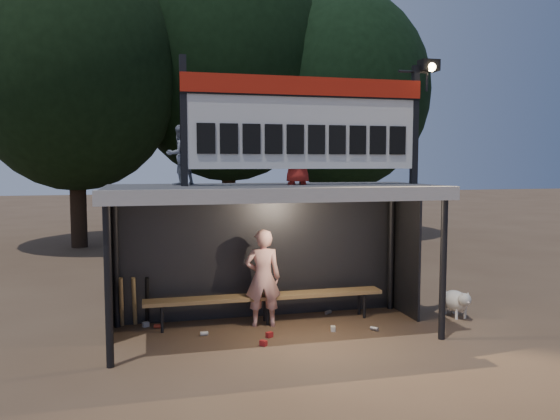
% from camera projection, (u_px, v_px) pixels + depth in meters
% --- Properties ---
extents(ground, '(80.00, 80.00, 0.00)m').
position_uv_depth(ground, '(274.00, 333.00, 8.56)').
color(ground, brown).
rests_on(ground, ground).
extents(player, '(0.63, 0.46, 1.60)m').
position_uv_depth(player, '(263.00, 278.00, 8.87)').
color(player, white).
rests_on(player, ground).
extents(child_a, '(0.56, 0.52, 0.92)m').
position_uv_depth(child_a, '(180.00, 155.00, 8.36)').
color(child_a, gray).
rests_on(child_a, dugout_shelter).
extents(child_b, '(0.49, 0.32, 0.99)m').
position_uv_depth(child_b, '(297.00, 153.00, 8.50)').
color(child_b, maroon).
rests_on(child_b, dugout_shelter).
extents(dugout_shelter, '(5.10, 2.08, 2.32)m').
position_uv_depth(dugout_shelter, '(270.00, 214.00, 8.64)').
color(dugout_shelter, '#3A3A3C').
rests_on(dugout_shelter, ground).
extents(scoreboard_assembly, '(4.10, 0.27, 1.99)m').
position_uv_depth(scoreboard_assembly, '(309.00, 120.00, 8.40)').
color(scoreboard_assembly, black).
rests_on(scoreboard_assembly, dugout_shelter).
extents(bench, '(4.00, 0.35, 0.48)m').
position_uv_depth(bench, '(266.00, 297.00, 9.05)').
color(bench, '#997748').
rests_on(bench, ground).
extents(tree_left, '(6.46, 6.46, 9.27)m').
position_uv_depth(tree_left, '(74.00, 70.00, 16.81)').
color(tree_left, black).
rests_on(tree_left, ground).
extents(tree_mid, '(7.22, 7.22, 10.36)m').
position_uv_depth(tree_mid, '(228.00, 64.00, 19.39)').
color(tree_mid, '#312416').
rests_on(tree_mid, ground).
extents(tree_right, '(6.08, 6.08, 8.72)m').
position_uv_depth(tree_right, '(343.00, 92.00, 19.46)').
color(tree_right, black).
rests_on(tree_right, ground).
extents(dog, '(0.36, 0.81, 0.49)m').
position_uv_depth(dog, '(456.00, 301.00, 9.43)').
color(dog, beige).
rests_on(dog, ground).
extents(bats, '(0.47, 0.33, 0.84)m').
position_uv_depth(bats, '(134.00, 301.00, 8.81)').
color(bats, olive).
rests_on(bats, ground).
extents(litter, '(3.66, 1.48, 0.08)m').
position_uv_depth(litter, '(260.00, 329.00, 8.65)').
color(litter, red).
rests_on(litter, ground).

